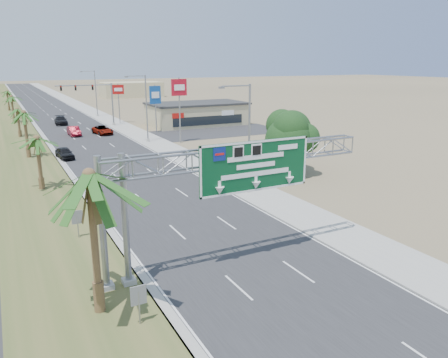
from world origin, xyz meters
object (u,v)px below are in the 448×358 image
palm_near (89,176)px  pole_sign_red_near (179,92)px  store_building (197,114)px  car_mid_lane (74,131)px  sign_gantry (229,166)px  car_left_lane (65,153)px  pole_sign_red_far (118,92)px  car_right_lane (103,130)px  car_far (61,121)px  pole_sign_blue (155,97)px  signal_mast (101,101)px

palm_near → pole_sign_red_near: (20.89, 41.26, 0.69)m
store_building → car_mid_lane: size_ratio=3.88×
palm_near → car_mid_lane: (7.70, 55.37, -6.17)m
sign_gantry → car_mid_lane: size_ratio=3.61×
sign_gantry → store_building: size_ratio=0.93×
sign_gantry → car_left_lane: sign_gantry is taller
store_building → car_left_lane: bearing=-143.3°
palm_near → pole_sign_red_near: 46.25m
store_building → pole_sign_red_near: size_ratio=1.87×
palm_near → pole_sign_red_near: pole_sign_red_near is taller
sign_gantry → car_left_lane: size_ratio=3.98×
sign_gantry → pole_sign_red_far: pole_sign_red_far is taller
sign_gantry → pole_sign_red_near: pole_sign_red_near is taller
store_building → car_right_lane: store_building is taller
car_far → pole_sign_red_far: bearing=-13.6°
car_far → palm_near: bearing=-92.5°
car_left_lane → pole_sign_blue: size_ratio=0.52×
palm_near → car_right_lane: 56.32m
car_mid_lane → pole_sign_red_near: pole_sign_red_near is taller
store_building → car_left_lane: store_building is taller
car_mid_lane → palm_near: bearing=-99.3°
car_right_lane → pole_sign_red_near: pole_sign_red_near is taller
signal_mast → pole_sign_red_far: size_ratio=1.33×
store_building → car_right_lane: bearing=-169.9°
pole_sign_red_near → pole_sign_red_far: (-2.56, 25.62, -1.56)m
signal_mast → pole_sign_red_near: pole_sign_red_near is taller
car_right_lane → pole_sign_red_near: size_ratio=0.53×
palm_near → car_far: 70.90m
car_far → pole_sign_red_far: (10.68, -3.34, 5.26)m
palm_near → store_building: 66.04m
sign_gantry → palm_near: size_ratio=2.01×
palm_near → store_building: bearing=61.7°
signal_mast → car_far: (-6.72, 6.24, -4.05)m
car_mid_lane → car_right_lane: (4.52, -0.74, -0.06)m
car_left_lane → pole_sign_red_far: size_ratio=0.55×
store_building → car_mid_lane: (-23.50, -2.63, -1.24)m
sign_gantry → pole_sign_red_near: 41.38m
signal_mast → car_mid_lane: bearing=-127.8°
car_far → pole_sign_red_near: size_ratio=0.57×
car_far → pole_sign_red_far: pole_sign_red_far is taller
pole_sign_blue → palm_near: bearing=-111.8°
palm_near → car_left_lane: size_ratio=1.98×
palm_near → signal_mast: size_ratio=0.81×
car_left_lane → car_far: 32.93m
pole_sign_blue → signal_mast: bearing=120.1°
store_building → pole_sign_red_near: (-10.31, -16.74, 5.62)m
pole_sign_red_near → pole_sign_red_far: 25.79m
sign_gantry → signal_mast: size_ratio=1.63×
store_building → pole_sign_blue: bearing=-151.8°
car_left_lane → car_far: bearing=77.2°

